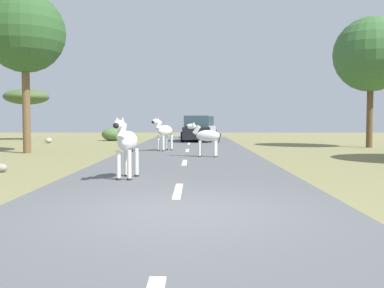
{
  "coord_description": "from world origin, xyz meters",
  "views": [
    {
      "loc": [
        0.23,
        -7.05,
        1.52
      ],
      "look_at": [
        0.15,
        7.07,
        0.74
      ],
      "focal_mm": 41.35,
      "sensor_mm": 36.0,
      "label": 1
    }
  ],
  "objects_px": {
    "zebra_0": "(127,142)",
    "rock_3": "(49,141)",
    "bush_2": "(112,134)",
    "tree_1": "(25,33)",
    "tree_3": "(26,97)",
    "zebra_1": "(206,136)",
    "tree_2": "(371,55)",
    "rock_2": "(1,168)",
    "car_1": "(203,128)",
    "zebra_3": "(164,131)",
    "car_0": "(196,130)"
  },
  "relations": [
    {
      "from": "zebra_0",
      "to": "rock_3",
      "type": "height_order",
      "value": "zebra_0"
    },
    {
      "from": "bush_2",
      "to": "zebra_0",
      "type": "bearing_deg",
      "value": -78.53
    },
    {
      "from": "zebra_0",
      "to": "tree_1",
      "type": "xyz_separation_m",
      "value": [
        -5.91,
        9.0,
        4.42
      ]
    },
    {
      "from": "zebra_0",
      "to": "tree_3",
      "type": "bearing_deg",
      "value": -56.71
    },
    {
      "from": "bush_2",
      "to": "rock_3",
      "type": "distance_m",
      "value": 4.88
    },
    {
      "from": "zebra_0",
      "to": "zebra_1",
      "type": "bearing_deg",
      "value": -101.02
    },
    {
      "from": "tree_2",
      "to": "rock_3",
      "type": "distance_m",
      "value": 20.08
    },
    {
      "from": "tree_2",
      "to": "rock_2",
      "type": "bearing_deg",
      "value": -143.01
    },
    {
      "from": "car_1",
      "to": "tree_3",
      "type": "distance_m",
      "value": 13.81
    },
    {
      "from": "tree_2",
      "to": "tree_3",
      "type": "relative_size",
      "value": 1.85
    },
    {
      "from": "tree_1",
      "to": "bush_2",
      "type": "relative_size",
      "value": 4.69
    },
    {
      "from": "zebra_1",
      "to": "tree_1",
      "type": "relative_size",
      "value": 0.2
    },
    {
      "from": "tree_3",
      "to": "rock_3",
      "type": "height_order",
      "value": "tree_3"
    },
    {
      "from": "zebra_3",
      "to": "car_0",
      "type": "height_order",
      "value": "car_0"
    },
    {
      "from": "zebra_0",
      "to": "zebra_3",
      "type": "height_order",
      "value": "zebra_3"
    },
    {
      "from": "zebra_3",
      "to": "car_1",
      "type": "height_order",
      "value": "car_1"
    },
    {
      "from": "tree_3",
      "to": "zebra_3",
      "type": "bearing_deg",
      "value": -48.03
    },
    {
      "from": "rock_2",
      "to": "zebra_3",
      "type": "bearing_deg",
      "value": 62.87
    },
    {
      "from": "zebra_3",
      "to": "rock_2",
      "type": "height_order",
      "value": "zebra_3"
    },
    {
      "from": "tree_1",
      "to": "rock_3",
      "type": "distance_m",
      "value": 10.18
    },
    {
      "from": "zebra_0",
      "to": "tree_1",
      "type": "distance_m",
      "value": 11.64
    },
    {
      "from": "tree_2",
      "to": "bush_2",
      "type": "relative_size",
      "value": 4.59
    },
    {
      "from": "tree_2",
      "to": "rock_2",
      "type": "xyz_separation_m",
      "value": [
        -15.16,
        -11.42,
        -4.9
      ]
    },
    {
      "from": "car_0",
      "to": "tree_2",
      "type": "xyz_separation_m",
      "value": [
        9.41,
        -6.05,
        4.18
      ]
    },
    {
      "from": "car_0",
      "to": "tree_3",
      "type": "height_order",
      "value": "tree_3"
    },
    {
      "from": "zebra_1",
      "to": "rock_3",
      "type": "xyz_separation_m",
      "value": [
        -9.9,
        11.03,
        -0.69
      ]
    },
    {
      "from": "tree_3",
      "to": "rock_3",
      "type": "distance_m",
      "value": 6.53
    },
    {
      "from": "tree_1",
      "to": "car_1",
      "type": "bearing_deg",
      "value": 62.69
    },
    {
      "from": "car_1",
      "to": "bush_2",
      "type": "relative_size",
      "value": 2.85
    },
    {
      "from": "tree_1",
      "to": "rock_2",
      "type": "relative_size",
      "value": 19.08
    },
    {
      "from": "zebra_1",
      "to": "tree_1",
      "type": "distance_m",
      "value": 9.56
    },
    {
      "from": "zebra_0",
      "to": "rock_3",
      "type": "relative_size",
      "value": 3.42
    },
    {
      "from": "zebra_0",
      "to": "tree_3",
      "type": "distance_m",
      "value": 25.01
    },
    {
      "from": "zebra_3",
      "to": "tree_3",
      "type": "xyz_separation_m",
      "value": [
        -11.22,
        12.47,
        2.22
      ]
    },
    {
      "from": "tree_3",
      "to": "bush_2",
      "type": "xyz_separation_m",
      "value": [
        6.73,
        -1.44,
        -2.74
      ]
    },
    {
      "from": "rock_2",
      "to": "tree_3",
      "type": "bearing_deg",
      "value": 108.87
    },
    {
      "from": "tree_1",
      "to": "zebra_3",
      "type": "bearing_deg",
      "value": 8.24
    },
    {
      "from": "car_0",
      "to": "rock_2",
      "type": "xyz_separation_m",
      "value": [
        -5.74,
        -17.47,
        -0.72
      ]
    },
    {
      "from": "tree_2",
      "to": "rock_2",
      "type": "distance_m",
      "value": 19.6
    },
    {
      "from": "zebra_1",
      "to": "car_1",
      "type": "height_order",
      "value": "car_1"
    },
    {
      "from": "zebra_0",
      "to": "zebra_1",
      "type": "distance_m",
      "value": 6.86
    },
    {
      "from": "car_0",
      "to": "rock_3",
      "type": "xyz_separation_m",
      "value": [
        -9.58,
        -1.68,
        -0.67
      ]
    },
    {
      "from": "tree_1",
      "to": "tree_3",
      "type": "relative_size",
      "value": 1.89
    },
    {
      "from": "zebra_3",
      "to": "car_1",
      "type": "relative_size",
      "value": 0.36
    },
    {
      "from": "zebra_0",
      "to": "rock_2",
      "type": "bearing_deg",
      "value": -16.91
    },
    {
      "from": "car_1",
      "to": "rock_2",
      "type": "relative_size",
      "value": 11.6
    },
    {
      "from": "rock_3",
      "to": "rock_2",
      "type": "bearing_deg",
      "value": -76.35
    },
    {
      "from": "zebra_3",
      "to": "rock_3",
      "type": "relative_size",
      "value": 3.28
    },
    {
      "from": "bush_2",
      "to": "rock_2",
      "type": "distance_m",
      "value": 19.18
    },
    {
      "from": "zebra_3",
      "to": "tree_2",
      "type": "distance_m",
      "value": 12.16
    }
  ]
}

